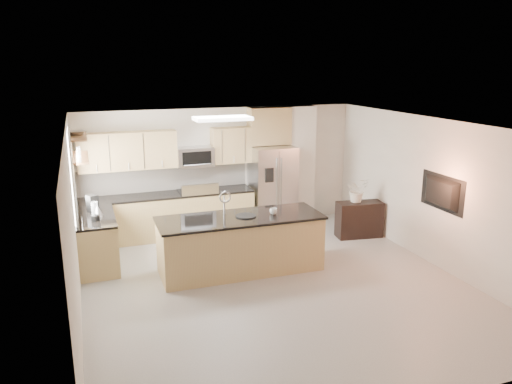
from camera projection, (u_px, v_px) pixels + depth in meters
name	position (u px, v px, depth m)	size (l,w,h in m)	color
floor	(276.00, 285.00, 8.13)	(6.50, 6.50, 0.00)	#A4A29C
ceiling	(277.00, 126.00, 7.48)	(6.00, 6.50, 0.02)	silver
wall_back	(220.00, 169.00, 10.77)	(6.00, 0.02, 2.60)	beige
wall_front	(401.00, 298.00, 4.84)	(6.00, 0.02, 2.60)	beige
wall_left	(73.00, 230.00, 6.83)	(0.02, 6.50, 2.60)	beige
wall_right	(435.00, 193.00, 8.77)	(0.02, 6.50, 2.60)	beige
back_counter	(168.00, 215.00, 10.29)	(3.55, 0.66, 1.44)	tan
left_counter	(97.00, 241.00, 8.83)	(0.66, 1.50, 0.92)	tan
range	(198.00, 212.00, 10.48)	(0.76, 0.64, 1.14)	black
upper_cabinets	(160.00, 149.00, 10.06)	(3.50, 0.33, 0.75)	tan
microwave	(195.00, 157.00, 10.30)	(0.76, 0.40, 0.40)	#BBBBBE
refrigerator	(272.00, 187.00, 10.87)	(0.92, 0.78, 1.78)	#BBBBBE
partition_column	(300.00, 164.00, 11.22)	(0.60, 0.30, 2.60)	silver
window	(73.00, 176.00, 8.44)	(0.04, 1.15, 1.65)	white
shelf_lower	(79.00, 157.00, 8.49)	(0.30, 1.20, 0.04)	#93593A
shelf_upper	(77.00, 136.00, 8.40)	(0.30, 1.20, 0.04)	#93593A
ceiling_fixture	(223.00, 118.00, 8.82)	(1.00, 0.50, 0.06)	white
island	(240.00, 244.00, 8.60)	(2.83, 1.05, 1.40)	tan
credenza	(359.00, 219.00, 10.32)	(0.93, 0.39, 0.74)	black
cup	(273.00, 211.00, 8.61)	(0.13, 0.13, 0.11)	silver
platter	(246.00, 216.00, 8.50)	(0.35, 0.35, 0.02)	black
blender	(95.00, 213.00, 8.41)	(0.14, 0.14, 0.33)	black
kettle	(98.00, 210.00, 8.69)	(0.18, 0.18, 0.22)	#BBBBBE
coffee_maker	(93.00, 204.00, 8.93)	(0.23, 0.25, 0.30)	black
bowl	(77.00, 132.00, 8.39)	(0.37, 0.37, 0.09)	#BBBBBE
flower_vase	(357.00, 184.00, 10.17)	(0.67, 0.58, 0.75)	silver
television	(438.00, 193.00, 8.55)	(1.08, 0.14, 0.62)	black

